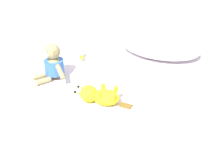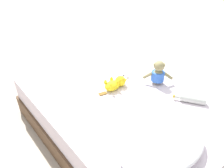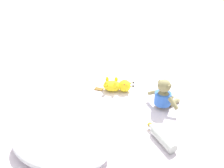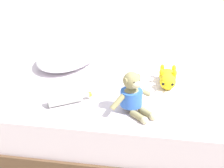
{
  "view_description": "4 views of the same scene",
  "coord_description": "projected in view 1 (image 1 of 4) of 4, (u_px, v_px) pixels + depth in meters",
  "views": [
    {
      "loc": [
        0.37,
        -1.42,
        1.38
      ],
      "look_at": [
        0.0,
        0.0,
        0.47
      ],
      "focal_mm": 46.87,
      "sensor_mm": 36.0,
      "label": 1
    },
    {
      "loc": [
        1.01,
        1.06,
        1.47
      ],
      "look_at": [
        0.0,
        -0.13,
        0.48
      ],
      "focal_mm": 33.02,
      "sensor_mm": 36.0,
      "label": 2
    },
    {
      "loc": [
        -0.22,
        1.66,
        1.52
      ],
      "look_at": [
        0.0,
        -0.13,
        0.48
      ],
      "focal_mm": 41.08,
      "sensor_mm": 36.0,
      "label": 3
    },
    {
      "loc": [
        -2.05,
        -0.1,
        1.41
      ],
      "look_at": [
        -0.32,
        0.18,
        0.53
      ],
      "focal_mm": 55.16,
      "sensor_mm": 36.0,
      "label": 4
    }
  ],
  "objects": [
    {
      "name": "ground_plane",
      "position": [
        112.0,
        143.0,
        1.97
      ],
      "size": [
        16.0,
        16.0,
        0.0
      ],
      "primitive_type": "plane",
      "color": "#B7A893"
    },
    {
      "name": "glass_bottle",
      "position": [
        78.0,
        49.0,
        2.18
      ],
      "size": [
        0.18,
        0.25,
        0.06
      ],
      "color": "#B7BCB2",
      "rests_on": "bed"
    },
    {
      "name": "bed",
      "position": [
        112.0,
        119.0,
        1.86
      ],
      "size": [
        1.31,
        1.86,
        0.42
      ],
      "color": "brown",
      "rests_on": "ground_plane"
    },
    {
      "name": "plush_monkey",
      "position": [
        52.0,
        65.0,
        1.84
      ],
      "size": [
        0.26,
        0.26,
        0.24
      ],
      "color": "#8E8456",
      "rests_on": "bed"
    },
    {
      "name": "pillow",
      "position": [
        160.0,
        46.0,
        2.17
      ],
      "size": [
        0.66,
        0.5,
        0.11
      ],
      "color": "white",
      "rests_on": "bed"
    },
    {
      "name": "plush_yellow_creature",
      "position": [
        99.0,
        95.0,
        1.63
      ],
      "size": [
        0.33,
        0.11,
        0.1
      ],
      "color": "yellow",
      "rests_on": "bed"
    }
  ]
}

